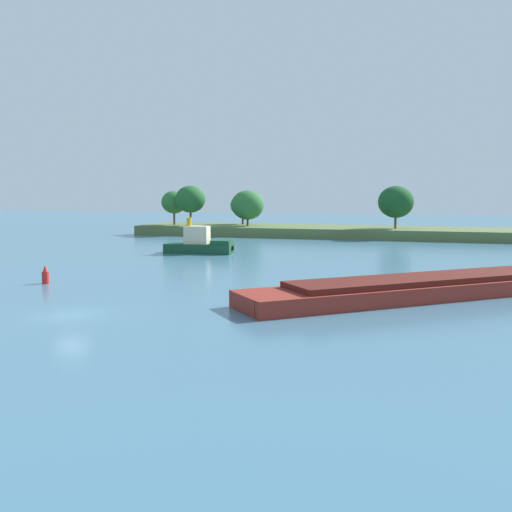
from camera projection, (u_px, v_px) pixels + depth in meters
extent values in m
plane|color=teal|center=(71.00, 315.00, 44.96)|extent=(400.00, 400.00, 0.00)
cube|color=#566B3D|center=(327.00, 231.00, 122.17)|extent=(77.88, 16.43, 1.90)
cylinder|color=#513823|center=(174.00, 218.00, 129.27)|extent=(0.44, 0.44, 2.66)
ellipsoid|color=#2D6B33|center=(174.00, 202.00, 128.89)|extent=(5.38, 5.38, 4.84)
cylinder|color=#513823|center=(191.00, 218.00, 126.14)|extent=(0.44, 0.44, 3.00)
ellipsoid|color=#235B28|center=(190.00, 199.00, 125.71)|extent=(6.24, 6.24, 5.62)
cylinder|color=#513823|center=(243.00, 220.00, 131.20)|extent=(0.44, 0.44, 1.98)
ellipsoid|color=#2D6B33|center=(243.00, 205.00, 130.86)|extent=(5.36, 5.36, 4.83)
cylinder|color=#513823|center=(248.00, 222.00, 124.72)|extent=(0.44, 0.44, 1.64)
ellipsoid|color=#2D6B33|center=(248.00, 205.00, 124.34)|extent=(6.71, 6.71, 6.04)
cylinder|color=#513823|center=(395.00, 222.00, 116.35)|extent=(0.44, 0.44, 2.39)
ellipsoid|color=#194C23|center=(396.00, 202.00, 115.92)|extent=(6.80, 6.80, 6.12)
cube|color=#19472D|center=(199.00, 248.00, 89.07)|extent=(10.23, 4.58, 1.42)
cube|color=#19472D|center=(222.00, 242.00, 88.32)|extent=(3.08, 3.53, 0.60)
cube|color=beige|center=(197.00, 235.00, 88.90)|extent=(3.69, 2.69, 2.60)
cylinder|color=gold|center=(189.00, 222.00, 88.92)|extent=(0.70, 0.70, 1.20)
cylinder|color=black|center=(233.00, 248.00, 88.12)|extent=(0.37, 0.73, 0.70)
cube|color=maroon|center=(446.00, 288.00, 53.38)|extent=(33.49, 29.46, 1.36)
cube|color=#4F1812|center=(433.00, 278.00, 52.67)|extent=(24.01, 21.29, 0.50)
cube|color=maroon|center=(248.00, 303.00, 45.74)|extent=(3.52, 3.95, 1.22)
cylinder|color=red|center=(45.00, 278.00, 60.14)|extent=(0.70, 0.70, 1.20)
cone|color=red|center=(45.00, 268.00, 60.03)|extent=(0.49, 0.49, 0.70)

